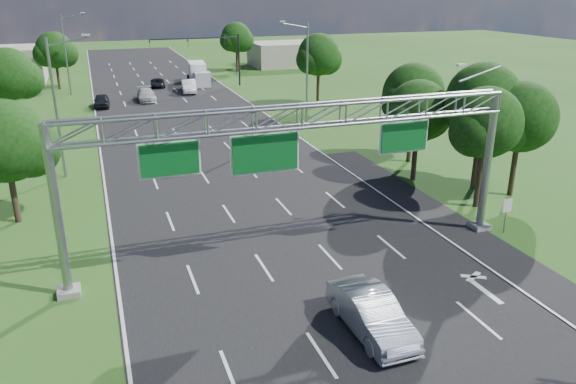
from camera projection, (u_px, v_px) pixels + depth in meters
name	position (u px, v px, depth m)	size (l,w,h in m)	color
ground	(218.00, 162.00, 45.12)	(220.00, 220.00, 0.00)	#2B4E17
road	(218.00, 162.00, 45.12)	(18.00, 180.00, 0.02)	black
road_flare	(440.00, 219.00, 34.13)	(3.00, 30.00, 0.02)	black
sign_gantry	(301.00, 128.00, 26.90)	(23.50, 1.00, 9.56)	gray
regulatory_sign	(507.00, 209.00, 31.62)	(0.60, 0.08, 2.10)	gray
traffic_signal	(214.00, 49.00, 76.62)	(12.21, 0.24, 7.00)	black
streetlight_l_near	(58.00, 102.00, 39.68)	(2.97, 0.22, 10.16)	gray
streetlight_l_far	(67.00, 51.00, 70.65)	(2.97, 0.22, 10.16)	gray
streetlight_r_mid	(305.00, 68.00, 55.55)	(2.97, 0.22, 10.16)	gray
tree_cluster_right	(462.00, 110.00, 38.31)	(9.91, 14.60, 8.68)	#2D2116
tree_verge_la	(6.00, 145.00, 32.10)	(5.76, 4.80, 7.40)	#2D2116
tree_verge_lb	(10.00, 77.00, 51.60)	(5.76, 4.80, 8.06)	#2D2116
tree_verge_lc	(55.00, 52.00, 74.81)	(5.76, 4.80, 7.62)	#2D2116
tree_verge_rd	(319.00, 57.00, 64.12)	(5.76, 4.80, 8.28)	#2D2116
tree_verge_re	(237.00, 39.00, 90.20)	(5.76, 4.80, 7.84)	#2D2116
building_right	(287.00, 54.00, 97.90)	(12.00, 9.00, 4.00)	#AAA28E
silver_sedan	(371.00, 313.00, 22.74)	(1.80, 5.15, 1.70)	silver
car_queue_a	(146.00, 95.00, 68.60)	(2.04, 5.01, 1.45)	silver
car_queue_b	(158.00, 83.00, 77.83)	(1.86, 4.04, 1.12)	black
car_queue_c	(101.00, 101.00, 64.99)	(1.71, 4.24, 1.45)	black
car_queue_d	(189.00, 86.00, 73.86)	(1.73, 4.95, 1.63)	white
box_truck	(198.00, 74.00, 80.46)	(2.72, 7.79, 2.88)	white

